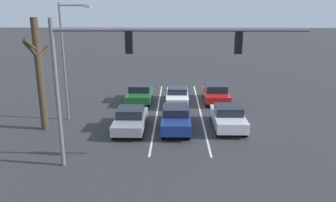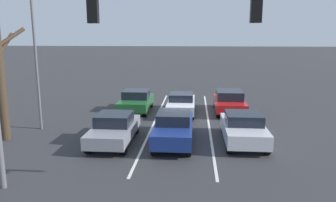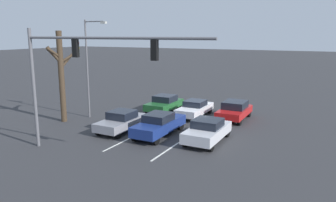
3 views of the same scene
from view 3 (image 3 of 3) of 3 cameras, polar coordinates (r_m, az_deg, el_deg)
ground_plane at (r=27.54m, az=5.14°, el=-2.56°), size 240.00×240.00×0.00m
lane_stripe_left_divider at (r=24.95m, az=6.61°, el=-4.07°), size 0.12×16.49×0.01m
lane_stripe_center_divider at (r=26.22m, az=-0.00°, el=-3.23°), size 0.12×16.49×0.01m
car_silver_leftlane_front at (r=20.87m, az=6.87°, el=-5.11°), size 1.90×4.22×1.46m
car_navy_midlane_front at (r=21.98m, az=-1.57°, el=-4.05°), size 1.77×4.78×1.53m
car_gray_rightlane_front at (r=23.29m, az=-8.05°, el=-3.44°), size 1.84×4.25×1.43m
car_darkgreen_rightlane_second at (r=28.77m, az=-0.65°, el=-0.40°), size 1.93×4.01×1.44m
car_white_midlane_second at (r=27.11m, az=4.69°, el=-1.26°), size 1.74×4.33×1.35m
car_red_leftlane_second at (r=26.61m, az=11.50°, el=-1.54°), size 1.92×4.14×1.47m
traffic_signal_gantry at (r=18.26m, az=-15.78°, el=6.22°), size 11.32×0.37×7.05m
street_lamp_right_shoulder at (r=26.84m, az=-13.55°, el=6.62°), size 2.10×0.24×7.81m
bare_tree_near at (r=26.28m, az=-18.10°, el=4.57°), size 1.34×2.43×6.96m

